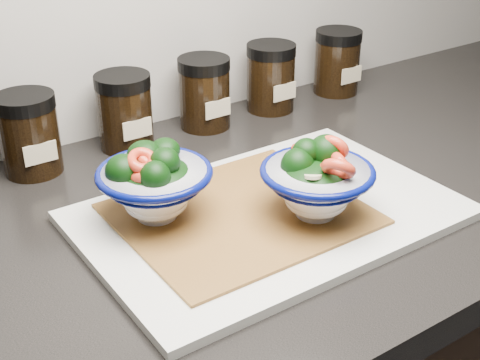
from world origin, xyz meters
TOP-DOWN VIEW (x-y plane):
  - countertop at (0.00, 1.45)m, footprint 3.50×0.60m
  - cutting_board at (-0.05, 1.40)m, footprint 0.45×0.30m
  - bamboo_mat at (-0.08, 1.41)m, footprint 0.28×0.24m
  - bowl_left at (-0.17, 1.46)m, footprint 0.14×0.14m
  - bowl_right at (-0.01, 1.36)m, footprint 0.14×0.14m
  - spice_jar_b at (-0.24, 1.69)m, footprint 0.08×0.08m
  - spice_jar_c at (-0.10, 1.69)m, footprint 0.08×0.08m
  - spice_jar_d at (0.04, 1.69)m, footprint 0.08×0.08m
  - spice_jar_e at (0.17, 1.69)m, footprint 0.08×0.08m
  - spice_jar_f at (0.32, 1.69)m, footprint 0.08×0.08m

SIDE VIEW (x-z plane):
  - countertop at x=0.00m, z-range 0.86..0.90m
  - cutting_board at x=-0.05m, z-range 0.90..0.91m
  - bamboo_mat at x=-0.08m, z-range 0.91..0.92m
  - spice_jar_b at x=-0.24m, z-range 0.90..1.01m
  - spice_jar_c at x=-0.10m, z-range 0.90..1.01m
  - spice_jar_d at x=0.04m, z-range 0.90..1.01m
  - spice_jar_e at x=0.17m, z-range 0.90..1.01m
  - spice_jar_f at x=0.32m, z-range 0.90..1.01m
  - bowl_right at x=-0.01m, z-range 0.91..1.01m
  - bowl_left at x=-0.17m, z-range 0.91..1.01m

